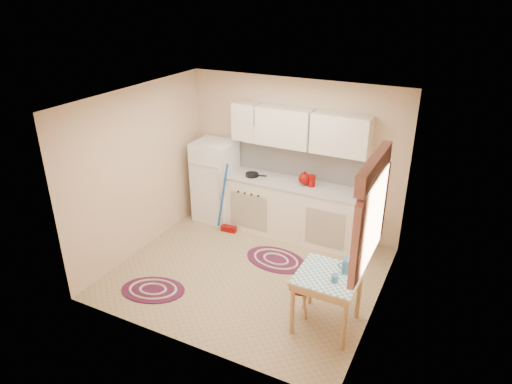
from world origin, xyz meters
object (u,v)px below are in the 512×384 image
base_cabinets (291,210)px  stool (301,300)px  table (326,300)px  fridge (215,181)px

base_cabinets → stool: (0.89, -1.83, -0.23)m
table → stool: (-0.34, 0.05, -0.15)m
table → stool: table is taller
base_cabinets → table: size_ratio=3.12×
fridge → base_cabinets: bearing=2.0°
base_cabinets → table: (1.23, -1.88, -0.08)m
fridge → table: 3.22m
stool → table: bearing=-7.8°
base_cabinets → stool: base_cabinets is taller
table → stool: size_ratio=1.71×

